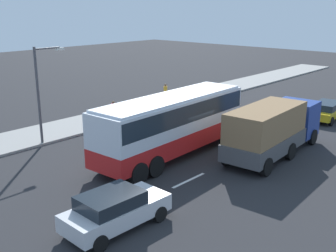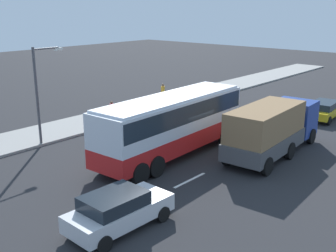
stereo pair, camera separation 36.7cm
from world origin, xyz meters
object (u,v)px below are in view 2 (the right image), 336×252
pedestrian_near_curb (112,110)px  pedestrian_at_crossing (163,92)px  coach_bus (172,120)px  street_lamp (40,87)px  cargo_truck (273,127)px  car_yellow_taxi (325,109)px  car_silver_hatch (118,210)px

pedestrian_near_curb → pedestrian_at_crossing: pedestrian_at_crossing is taller
coach_bus → street_lamp: 8.29m
cargo_truck → pedestrian_at_crossing: (5.51, 13.30, -0.54)m
coach_bus → cargo_truck: 5.79m
car_yellow_taxi → pedestrian_near_curb: (-11.54, 11.18, 0.28)m
car_yellow_taxi → street_lamp: bearing=144.5°
cargo_truck → car_silver_hatch: (-11.52, 0.45, -0.83)m
street_lamp → pedestrian_at_crossing: bearing=8.0°
coach_bus → car_yellow_taxi: 14.37m
street_lamp → coach_bus: bearing=-63.7°
car_silver_hatch → pedestrian_near_curb: pedestrian_near_curb is taller
cargo_truck → car_silver_hatch: 11.55m
cargo_truck → car_silver_hatch: bearing=174.6°
car_silver_hatch → pedestrian_near_curb: 15.11m
car_silver_hatch → pedestrian_at_crossing: (17.02, 12.86, 0.29)m
car_silver_hatch → street_lamp: size_ratio=0.74×
car_yellow_taxi → street_lamp: 20.73m
car_silver_hatch → pedestrian_near_curb: size_ratio=2.84×
car_silver_hatch → car_yellow_taxi: 21.39m
cargo_truck → coach_bus: bearing=130.9°
coach_bus → cargo_truck: size_ratio=1.28×
coach_bus → pedestrian_near_curb: (2.34, 7.76, -1.15)m
coach_bus → car_silver_hatch: size_ratio=2.45×
coach_bus → pedestrian_near_curb: 8.19m
pedestrian_near_curb → street_lamp: (-5.96, -0.44, 2.60)m
coach_bus → cargo_truck: coach_bus is taller
pedestrian_at_crossing → street_lamp: 13.49m
car_yellow_taxi → pedestrian_at_crossing: pedestrian_at_crossing is taller
pedestrian_near_curb → street_lamp: size_ratio=0.26×
coach_bus → car_silver_hatch: bearing=-156.1°
street_lamp → cargo_truck: bearing=-56.4°
car_yellow_taxi → pedestrian_near_curb: bearing=131.9°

